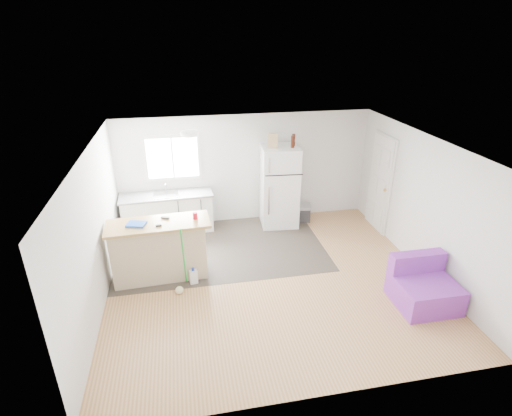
# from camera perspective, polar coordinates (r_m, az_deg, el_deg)

# --- Properties ---
(room) EXTENTS (5.51, 5.01, 2.41)m
(room) POSITION_cam_1_polar(r_m,az_deg,el_deg) (6.53, 2.20, -1.43)
(room) COLOR #9D6D42
(room) RESTS_ON ground
(vinyl_zone) EXTENTS (4.05, 2.50, 0.00)m
(vinyl_zone) POSITION_cam_1_polar(r_m,az_deg,el_deg) (8.08, -4.99, -5.68)
(vinyl_zone) COLOR #2D2722
(vinyl_zone) RESTS_ON floor
(window) EXTENTS (1.18, 0.06, 0.98)m
(window) POSITION_cam_1_polar(r_m,az_deg,el_deg) (8.57, -11.83, 7.02)
(window) COLOR white
(window) RESTS_ON back_wall
(interior_door) EXTENTS (0.11, 0.92, 2.10)m
(interior_door) POSITION_cam_1_polar(r_m,az_deg,el_deg) (8.86, 17.29, 3.35)
(interior_door) COLOR white
(interior_door) RESTS_ON right_wall
(ceiling_fixture) EXTENTS (0.30, 0.30, 0.07)m
(ceiling_fixture) POSITION_cam_1_polar(r_m,az_deg,el_deg) (7.12, -9.51, 10.43)
(ceiling_fixture) COLOR white
(ceiling_fixture) RESTS_ON ceiling
(kitchen_cabinets) EXTENTS (1.94, 0.69, 1.13)m
(kitchen_cabinets) POSITION_cam_1_polar(r_m,az_deg,el_deg) (8.71, -12.48, -0.64)
(kitchen_cabinets) COLOR white
(kitchen_cabinets) RESTS_ON floor
(peninsula) EXTENTS (1.75, 0.74, 1.06)m
(peninsula) POSITION_cam_1_polar(r_m,az_deg,el_deg) (7.12, -13.65, -5.83)
(peninsula) COLOR tan
(peninsula) RESTS_ON floor
(refrigerator) EXTENTS (0.83, 0.79, 1.77)m
(refrigerator) POSITION_cam_1_polar(r_m,az_deg,el_deg) (8.68, 3.35, 3.09)
(refrigerator) COLOR white
(refrigerator) RESTS_ON floor
(cooler) EXTENTS (0.54, 0.42, 0.37)m
(cooler) POSITION_cam_1_polar(r_m,az_deg,el_deg) (9.14, 6.22, -0.64)
(cooler) COLOR #2E2E31
(cooler) RESTS_ON floor
(purple_seat) EXTENTS (0.92, 0.86, 0.75)m
(purple_seat) POSITION_cam_1_polar(r_m,az_deg,el_deg) (6.98, 22.77, -10.44)
(purple_seat) COLOR purple
(purple_seat) RESTS_ON floor
(cleaner_jug) EXTENTS (0.15, 0.12, 0.30)m
(cleaner_jug) POSITION_cam_1_polar(r_m,az_deg,el_deg) (7.04, -8.92, -9.65)
(cleaner_jug) COLOR white
(cleaner_jug) RESTS_ON floor
(mop) EXTENTS (0.21, 0.34, 1.22)m
(mop) POSITION_cam_1_polar(r_m,az_deg,el_deg) (6.81, -10.70, -10.09)
(mop) COLOR green
(mop) RESTS_ON floor
(red_cup) EXTENTS (0.10, 0.10, 0.12)m
(red_cup) POSITION_cam_1_polar(r_m,az_deg,el_deg) (6.87, -8.68, -1.08)
(red_cup) COLOR red
(red_cup) RESTS_ON peninsula
(blue_tray) EXTENTS (0.35, 0.29, 0.04)m
(blue_tray) POSITION_cam_1_polar(r_m,az_deg,el_deg) (6.88, -16.74, -2.24)
(blue_tray) COLOR blue
(blue_tray) RESTS_ON peninsula
(tool_a) EXTENTS (0.15, 0.10, 0.03)m
(tool_a) POSITION_cam_1_polar(r_m,az_deg,el_deg) (6.99, -12.85, -1.36)
(tool_a) COLOR black
(tool_a) RESTS_ON peninsula
(tool_b) EXTENTS (0.10, 0.05, 0.03)m
(tool_b) POSITION_cam_1_polar(r_m,az_deg,el_deg) (6.76, -13.75, -2.43)
(tool_b) COLOR black
(tool_b) RESTS_ON peninsula
(cardboard_box) EXTENTS (0.22, 0.15, 0.30)m
(cardboard_box) POSITION_cam_1_polar(r_m,az_deg,el_deg) (8.28, 2.42, 9.59)
(cardboard_box) COLOR tan
(cardboard_box) RESTS_ON refrigerator
(bottle_left) EXTENTS (0.08, 0.08, 0.25)m
(bottle_left) POSITION_cam_1_polar(r_m,az_deg,el_deg) (8.31, 5.26, 9.40)
(bottle_left) COLOR #3A150A
(bottle_left) RESTS_ON refrigerator
(bottle_right) EXTENTS (0.09, 0.09, 0.25)m
(bottle_right) POSITION_cam_1_polar(r_m,az_deg,el_deg) (8.45, 5.38, 9.65)
(bottle_right) COLOR #3A150A
(bottle_right) RESTS_ON refrigerator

